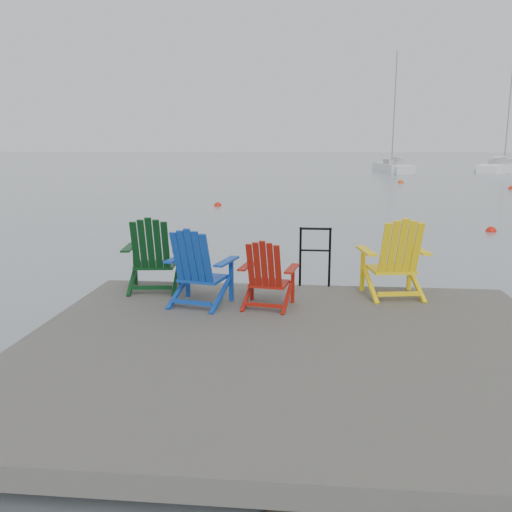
# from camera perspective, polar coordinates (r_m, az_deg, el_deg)

# --- Properties ---
(ground) EXTENTS (400.00, 400.00, 0.00)m
(ground) POSITION_cam_1_polar(r_m,az_deg,el_deg) (6.15, 3.87, -13.44)
(ground) COLOR gray
(ground) RESTS_ON ground
(dock) EXTENTS (6.00, 5.00, 1.40)m
(dock) POSITION_cam_1_polar(r_m,az_deg,el_deg) (6.02, 3.91, -10.44)
(dock) COLOR #292724
(dock) RESTS_ON ground
(handrail) EXTENTS (0.48, 0.04, 0.90)m
(handrail) POSITION_cam_1_polar(r_m,az_deg,el_deg) (8.18, 6.24, 0.53)
(handrail) COLOR black
(handrail) RESTS_ON dock
(chair_green) EXTENTS (0.94, 0.88, 1.09)m
(chair_green) POSITION_cam_1_polar(r_m,az_deg,el_deg) (8.01, -10.77, 0.21)
(chair_green) COLOR black
(chair_green) RESTS_ON dock
(chair_blue) EXTENTS (0.95, 0.90, 1.05)m
(chair_blue) POSITION_cam_1_polar(r_m,az_deg,el_deg) (7.18, -6.08, -1.14)
(chair_blue) COLOR #0F3CA1
(chair_blue) RESTS_ON dock
(chair_red) EXTENTS (0.80, 0.75, 0.91)m
(chair_red) POSITION_cam_1_polar(r_m,az_deg,el_deg) (7.06, 1.19, -1.87)
(chair_red) COLOR maroon
(chair_red) RESTS_ON dock
(chair_yellow) EXTENTS (0.99, 0.93, 1.12)m
(chair_yellow) POSITION_cam_1_polar(r_m,az_deg,el_deg) (7.78, 14.43, -0.16)
(chair_yellow) COLOR yellow
(chair_yellow) RESTS_ON dock
(sailboat_near) EXTENTS (2.97, 8.63, 11.67)m
(sailboat_near) POSITION_cam_1_polar(r_m,az_deg,el_deg) (55.68, 14.18, 8.95)
(sailboat_near) COLOR silver
(sailboat_near) RESTS_ON ground
(sailboat_mid) EXTENTS (7.44, 9.70, 13.42)m
(sailboat_mid) POSITION_cam_1_polar(r_m,az_deg,el_deg) (60.22, 24.50, 8.44)
(sailboat_mid) COLOR white
(sailboat_mid) RESTS_ON ground
(buoy_a) EXTENTS (0.32, 0.32, 0.32)m
(buoy_a) POSITION_cam_1_polar(r_m,az_deg,el_deg) (18.09, 23.50, 2.37)
(buoy_a) COLOR red
(buoy_a) RESTS_ON ground
(buoy_b) EXTENTS (0.32, 0.32, 0.32)m
(buoy_b) POSITION_cam_1_polar(r_m,az_deg,el_deg) (23.76, -4.04, 5.29)
(buoy_b) COLOR red
(buoy_b) RESTS_ON ground
(buoy_c) EXTENTS (0.40, 0.40, 0.40)m
(buoy_c) POSITION_cam_1_polar(r_m,az_deg,el_deg) (36.30, 25.30, 6.39)
(buoy_c) COLOR red
(buoy_c) RESTS_ON ground
(buoy_d) EXTENTS (0.41, 0.41, 0.41)m
(buoy_d) POSITION_cam_1_polar(r_m,az_deg,el_deg) (39.55, 14.98, 7.45)
(buoy_d) COLOR #E0470D
(buoy_d) RESTS_ON ground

